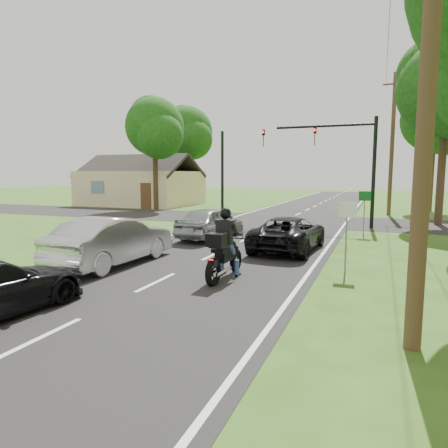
{
  "coord_description": "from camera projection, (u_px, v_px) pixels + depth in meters",
  "views": [
    {
      "loc": [
        5.58,
        -9.18,
        2.94
      ],
      "look_at": [
        0.81,
        3.0,
        1.3
      ],
      "focal_mm": 32.0,
      "sensor_mm": 36.0,
      "label": 1
    }
  ],
  "objects": [
    {
      "name": "tree_left_near",
      "position": [
        156.0,
        130.0,
        32.58
      ],
      "size": [
        5.12,
        4.96,
        9.22
      ],
      "color": "#332316",
      "rests_on": "ground"
    },
    {
      "name": "utility_pole_far",
      "position": [
        392.0,
        144.0,
        28.32
      ],
      "size": [
        1.6,
        0.28,
        10.0
      ],
      "color": "brown",
      "rests_on": "ground"
    },
    {
      "name": "house",
      "position": [
        142.0,
        186.0,
        38.62
      ],
      "size": [
        10.2,
        8.0,
        4.84
      ],
      "color": "#C9BD8B",
      "rests_on": "ground"
    },
    {
      "name": "motorcycle_rider",
      "position": [
        224.0,
        251.0,
        11.16
      ],
      "size": [
        0.67,
        2.37,
        2.04
      ],
      "rotation": [
        0.0,
        0.0,
        -0.03
      ],
      "color": "black",
      "rests_on": "ground"
    },
    {
      "name": "signal_pole_far",
      "position": [
        222.0,
        173.0,
        29.01
      ],
      "size": [
        0.2,
        0.2,
        6.0
      ],
      "primitive_type": "cylinder",
      "color": "black",
      "rests_on": "ground"
    },
    {
      "name": "sign_white",
      "position": [
        347.0,
        220.0,
        11.72
      ],
      "size": [
        0.55,
        0.07,
        2.12
      ],
      "color": "slate",
      "rests_on": "ground"
    },
    {
      "name": "traffic_signal",
      "position": [
        339.0,
        152.0,
        22.08
      ],
      "size": [
        6.38,
        0.44,
        6.0
      ],
      "color": "black",
      "rests_on": "ground"
    },
    {
      "name": "tree_row_e",
      "position": [
        439.0,
        123.0,
        30.4
      ],
      "size": [
        5.28,
        5.12,
        9.61
      ],
      "color": "#332316",
      "rests_on": "ground"
    },
    {
      "name": "tree_left_far",
      "position": [
        189.0,
        134.0,
        42.43
      ],
      "size": [
        5.76,
        5.58,
        10.14
      ],
      "color": "#332316",
      "rests_on": "ground"
    },
    {
      "name": "silver_suv",
      "position": [
        211.0,
        222.0,
        18.28
      ],
      "size": [
        2.11,
        4.44,
        1.47
      ],
      "primitive_type": "imported",
      "rotation": [
        0.0,
        0.0,
        3.05
      ],
      "color": "#95999C",
      "rests_on": "road"
    },
    {
      "name": "ground",
      "position": [
        156.0,
        283.0,
        10.87
      ],
      "size": [
        140.0,
        140.0,
        0.0
      ],
      "primitive_type": "plane",
      "color": "#304D15",
      "rests_on": "ground"
    },
    {
      "name": "utility_pole_near",
      "position": [
        431.0,
        34.0,
        6.15
      ],
      "size": [
        1.6,
        0.28,
        10.0
      ],
      "color": "brown",
      "rests_on": "ground"
    },
    {
      "name": "sign_green",
      "position": [
        365.0,
        202.0,
        19.04
      ],
      "size": [
        0.55,
        0.07,
        2.12
      ],
      "color": "slate",
      "rests_on": "ground"
    },
    {
      "name": "cross_road",
      "position": [
        286.0,
        220.0,
        25.65
      ],
      "size": [
        60.0,
        7.0,
        0.01
      ],
      "primitive_type": "cube",
      "color": "black",
      "rests_on": "ground"
    },
    {
      "name": "road",
      "position": [
        260.0,
        233.0,
        20.11
      ],
      "size": [
        8.0,
        100.0,
        0.01
      ],
      "primitive_type": "cube",
      "color": "black",
      "rests_on": "ground"
    },
    {
      "name": "dark_suv",
      "position": [
        289.0,
        233.0,
        15.46
      ],
      "size": [
        2.37,
        4.79,
        1.31
      ],
      "primitive_type": "imported",
      "rotation": [
        0.0,
        0.0,
        3.1
      ],
      "color": "black",
      "rests_on": "road"
    },
    {
      "name": "silver_sedan",
      "position": [
        113.0,
        241.0,
        12.94
      ],
      "size": [
        1.82,
        4.81,
        1.57
      ],
      "primitive_type": "imported",
      "rotation": [
        0.0,
        0.0,
        3.11
      ],
      "color": "silver",
      "rests_on": "road"
    }
  ]
}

